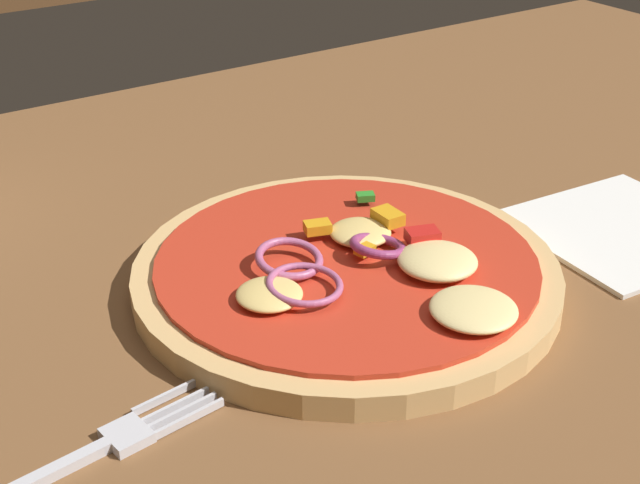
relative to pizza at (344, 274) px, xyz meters
The scene contains 4 objects.
dining_table 0.04m from the pizza, 84.74° to the right, with size 1.26×0.84×0.03m.
pizza is the anchor object (origin of this frame).
fork 0.19m from the pizza, 163.75° to the right, with size 0.17×0.03×0.01m.
napkin 0.19m from the pizza, 12.89° to the right, with size 0.13×0.12×0.00m.
Camera 1 is at (-0.25, -0.31, 0.29)m, focal length 50.48 mm.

